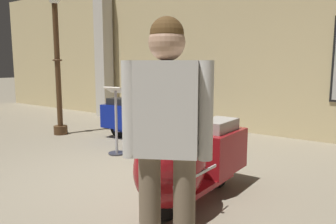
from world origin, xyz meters
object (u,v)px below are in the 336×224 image
scooter_1 (188,161)px  info_stanchion (116,126)px  lamppost (58,66)px  scooter_0 (147,117)px  visitor_0 (167,133)px

scooter_1 → info_stanchion: size_ratio=1.58×
scooter_1 → lamppost: bearing=-109.2°
lamppost → scooter_0: bearing=17.2°
scooter_0 → scooter_1: 2.97m
scooter_1 → visitor_0: visitor_0 is taller
scooter_0 → lamppost: (-1.89, -0.58, 0.96)m
scooter_1 → lamppost: size_ratio=0.61×
info_stanchion → scooter_1: bearing=-26.4°
scooter_0 → visitor_0: bearing=-54.9°
scooter_1 → lamppost: (-4.08, 1.42, 0.94)m
scooter_0 → scooter_1: bearing=-48.7°
scooter_0 → visitor_0: 4.12m
scooter_0 → info_stanchion: (0.17, -0.99, -0.01)m
scooter_0 → info_stanchion: bearing=-86.8°
lamppost → scooter_1: bearing=-19.1°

